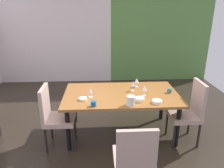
% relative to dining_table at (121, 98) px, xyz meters
% --- Properties ---
extents(ground_plane, '(5.95, 6.27, 0.02)m').
position_rel_dining_table_xyz_m(ground_plane, '(-0.24, -0.31, -0.66)').
color(ground_plane, black).
extents(back_panel_interior, '(3.19, 0.10, 2.70)m').
position_rel_dining_table_xyz_m(back_panel_interior, '(-1.62, 2.78, 0.70)').
color(back_panel_interior, silver).
rests_on(back_panel_interior, ground_plane).
extents(garden_window_panel, '(2.77, 0.10, 2.70)m').
position_rel_dining_table_xyz_m(garden_window_panel, '(1.36, 2.78, 0.70)').
color(garden_window_panel, '#568441').
rests_on(garden_window_panel, ground_plane).
extents(dining_table, '(1.84, 1.07, 0.72)m').
position_rel_dining_table_xyz_m(dining_table, '(0.00, 0.00, 0.00)').
color(dining_table, '#935A2B').
rests_on(dining_table, ground_plane).
extents(chair_right_near, '(0.44, 0.44, 1.00)m').
position_rel_dining_table_xyz_m(chair_right_near, '(1.04, -0.29, -0.11)').
color(chair_right_near, tan).
rests_on(chair_right_near, ground_plane).
extents(chair_head_near, '(0.44, 0.44, 0.94)m').
position_rel_dining_table_xyz_m(chair_head_near, '(0.02, -1.32, -0.13)').
color(chair_head_near, tan).
rests_on(chair_head_near, ground_plane).
extents(chair_left_near, '(0.44, 0.44, 0.97)m').
position_rel_dining_table_xyz_m(chair_left_near, '(-1.04, -0.29, -0.12)').
color(chair_left_near, tan).
rests_on(chair_left_near, ground_plane).
extents(wine_glass_rear, '(0.07, 0.07, 0.16)m').
position_rel_dining_table_xyz_m(wine_glass_rear, '(0.35, -0.10, 0.19)').
color(wine_glass_rear, silver).
rests_on(wine_glass_rear, dining_table).
extents(wine_glass_left, '(0.07, 0.07, 0.14)m').
position_rel_dining_table_xyz_m(wine_glass_left, '(-0.49, -0.11, 0.17)').
color(wine_glass_left, silver).
rests_on(wine_glass_left, dining_table).
extents(wine_glass_right, '(0.08, 0.08, 0.15)m').
position_rel_dining_table_xyz_m(wine_glass_right, '(0.30, 0.30, 0.18)').
color(wine_glass_right, silver).
rests_on(wine_glass_right, dining_table).
extents(wine_glass_west, '(0.06, 0.06, 0.17)m').
position_rel_dining_table_xyz_m(wine_glass_west, '(0.20, 0.12, 0.19)').
color(wine_glass_west, silver).
rests_on(wine_glass_west, dining_table).
extents(serving_bowl_corner, '(0.15, 0.15, 0.04)m').
position_rel_dining_table_xyz_m(serving_bowl_corner, '(0.49, -0.38, 0.09)').
color(serving_bowl_corner, white).
rests_on(serving_bowl_corner, dining_table).
extents(serving_bowl_east, '(0.12, 0.12, 0.04)m').
position_rel_dining_table_xyz_m(serving_bowl_east, '(-0.60, -0.22, 0.09)').
color(serving_bowl_east, white).
rests_on(serving_bowl_east, dining_table).
extents(serving_bowl_north, '(0.14, 0.14, 0.05)m').
position_rel_dining_table_xyz_m(serving_bowl_north, '(0.25, -0.30, 0.10)').
color(serving_bowl_north, white).
rests_on(serving_bowl_north, dining_table).
extents(cup_near_window, '(0.08, 0.08, 0.07)m').
position_rel_dining_table_xyz_m(cup_near_window, '(-0.44, -0.44, 0.11)').
color(cup_near_window, '#12518B').
rests_on(cup_near_window, dining_table).
extents(cup_center, '(0.07, 0.07, 0.07)m').
position_rel_dining_table_xyz_m(cup_center, '(0.79, -0.01, 0.11)').
color(cup_center, '#396865').
rests_on(cup_center, dining_table).
extents(pitcher_front, '(0.14, 0.12, 0.15)m').
position_rel_dining_table_xyz_m(pitcher_front, '(0.09, -0.44, 0.15)').
color(pitcher_front, silver).
rests_on(pitcher_front, dining_table).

